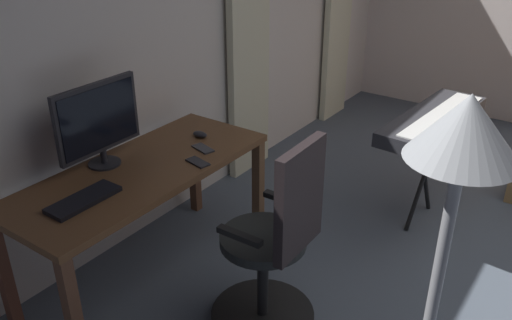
% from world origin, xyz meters
% --- Properties ---
extents(back_room_partition, '(5.86, 0.10, 2.61)m').
position_xyz_m(back_room_partition, '(0.00, -2.62, 1.31)').
color(back_room_partition, silver).
rests_on(back_room_partition, ground).
extents(curtain_left_panel, '(0.44, 0.06, 2.34)m').
position_xyz_m(curtain_left_panel, '(-2.03, -2.51, 1.17)').
color(curtain_left_panel, beige).
rests_on(curtain_left_panel, ground).
extents(curtain_right_panel, '(0.47, 0.06, 2.34)m').
position_xyz_m(curtain_right_panel, '(-0.55, -2.51, 1.17)').
color(curtain_right_panel, beige).
rests_on(curtain_right_panel, ground).
extents(desk, '(1.54, 0.63, 0.73)m').
position_xyz_m(desk, '(0.96, -2.15, 0.64)').
color(desk, brown).
rests_on(desk, ground).
extents(office_chair, '(0.56, 0.56, 1.10)m').
position_xyz_m(office_chair, '(0.89, -1.31, 0.50)').
color(office_chair, black).
rests_on(office_chair, ground).
extents(computer_monitor, '(0.53, 0.18, 0.47)m').
position_xyz_m(computer_monitor, '(1.04, -2.35, 0.99)').
color(computer_monitor, '#232328').
rests_on(computer_monitor, desk).
extents(computer_keyboard, '(0.37, 0.14, 0.02)m').
position_xyz_m(computer_keyboard, '(1.37, -2.11, 0.74)').
color(computer_keyboard, black).
rests_on(computer_keyboard, desk).
extents(computer_mouse, '(0.06, 0.10, 0.04)m').
position_xyz_m(computer_mouse, '(0.45, -2.16, 0.75)').
color(computer_mouse, '#232328').
rests_on(computer_mouse, desk).
extents(cell_phone_face_up, '(0.09, 0.15, 0.01)m').
position_xyz_m(cell_phone_face_up, '(0.73, -1.93, 0.74)').
color(cell_phone_face_up, '#232328').
rests_on(cell_phone_face_up, desk).
extents(cell_phone_by_monitor, '(0.10, 0.16, 0.01)m').
position_xyz_m(cell_phone_by_monitor, '(0.58, -2.03, 0.74)').
color(cell_phone_by_monitor, '#333338').
rests_on(cell_phone_by_monitor, desk).
extents(piano_keyboard, '(1.07, 0.40, 0.81)m').
position_xyz_m(piano_keyboard, '(-0.58, -1.05, 0.74)').
color(piano_keyboard, black).
rests_on(piano_keyboard, ground).
extents(floor_lamp, '(0.28, 0.28, 1.72)m').
position_xyz_m(floor_lamp, '(1.65, -0.36, 1.29)').
color(floor_lamp, black).
rests_on(floor_lamp, ground).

